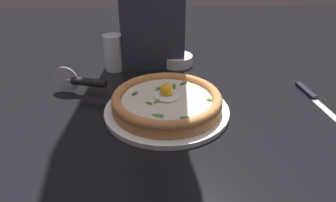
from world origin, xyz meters
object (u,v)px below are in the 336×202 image
at_px(table_knife, 312,96).
at_px(drinking_glass, 114,55).
at_px(side_bowl, 177,60).
at_px(pizza_cutter, 82,82).
at_px(pizza, 168,101).

height_order(table_knife, drinking_glass, drinking_glass).
bearing_deg(side_bowl, pizza_cutter, -54.04).
height_order(side_bowl, table_knife, side_bowl).
distance_m(side_bowl, drinking_glass, 0.21).
xyz_separation_m(pizza, table_knife, (-0.06, 0.39, -0.03)).
height_order(side_bowl, drinking_glass, drinking_glass).
relative_size(pizza, table_knife, 1.21).
bearing_deg(table_knife, pizza, -81.76).
bearing_deg(pizza_cutter, side_bowl, 125.96).
height_order(pizza_cutter, drinking_glass, drinking_glass).
distance_m(pizza_cutter, drinking_glass, 0.18).
height_order(pizza, pizza_cutter, pizza_cutter).
relative_size(pizza, pizza_cutter, 1.77).
relative_size(side_bowl, table_knife, 0.47).
xyz_separation_m(pizza_cutter, drinking_glass, (-0.17, 0.07, 0.01)).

